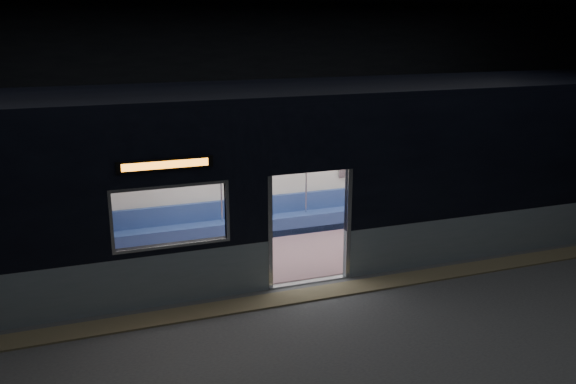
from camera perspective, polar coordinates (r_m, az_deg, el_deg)
station_floor at (r=10.21m, az=4.20°, el=-10.73°), size 24.00×14.00×0.01m
station_envelope at (r=9.18m, az=4.66°, el=10.22°), size 24.00×14.00×5.00m
tactile_strip at (r=10.65m, az=2.98°, el=-9.40°), size 22.80×0.50×0.03m
metro_car at (r=11.81m, az=-0.64°, el=2.58°), size 18.00×3.04×3.35m
passenger at (r=14.24m, az=10.00°, el=0.23°), size 0.42×0.68×1.33m
handbag at (r=14.10m, az=10.48°, el=-0.42°), size 0.28×0.25×0.14m
transit_map at (r=14.00m, az=6.99°, el=3.10°), size 1.07×0.03×0.69m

